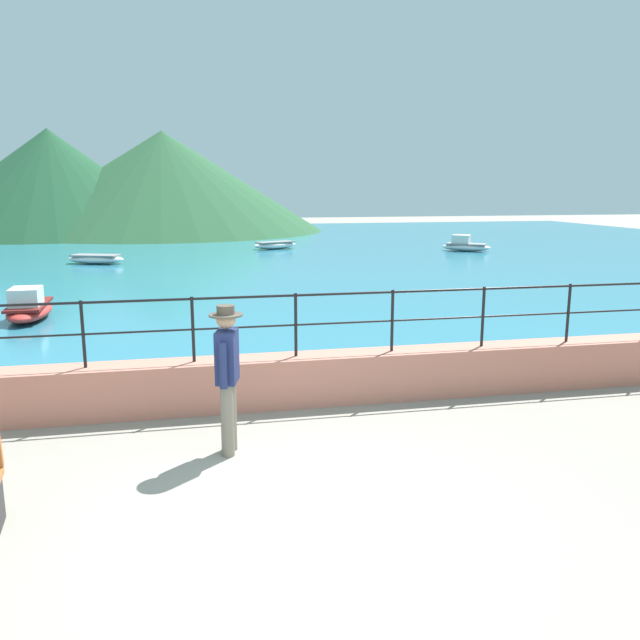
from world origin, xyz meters
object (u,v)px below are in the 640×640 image
object	(u,v)px
person_walking	(227,372)
boat_0	(96,259)
boat_1	(29,308)
boat_3	(275,245)
boat_4	(465,245)

from	to	relation	value
person_walking	boat_0	size ratio (longest dim) A/B	0.71
boat_1	boat_3	world-z (taller)	boat_1
boat_1	boat_3	size ratio (longest dim) A/B	0.94
boat_4	boat_1	bearing A→B (deg)	-142.02
boat_4	boat_3	bearing A→B (deg)	161.47
boat_0	boat_4	world-z (taller)	boat_4
person_walking	boat_1	size ratio (longest dim) A/B	0.75
boat_0	boat_3	size ratio (longest dim) A/B	1.00
boat_3	person_walking	bearing A→B (deg)	-99.24
boat_1	boat_3	xyz separation A→B (m)	(7.96, 15.97, -0.07)
boat_4	boat_0	bearing A→B (deg)	-173.72
boat_3	boat_4	xyz separation A→B (m)	(8.75, -2.93, 0.07)
person_walking	boat_3	world-z (taller)	person_walking
boat_0	boat_1	world-z (taller)	boat_1
boat_4	person_walking	bearing A→B (deg)	-120.61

